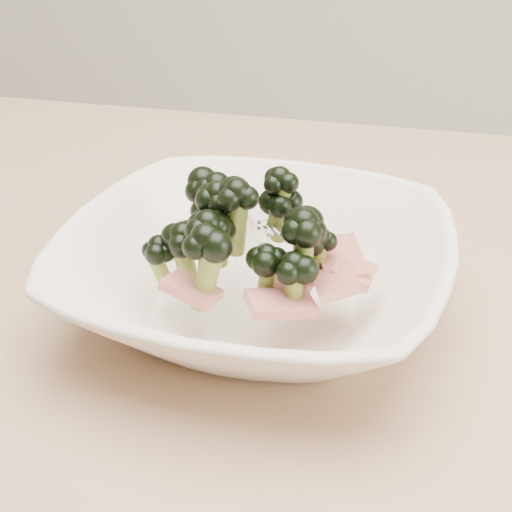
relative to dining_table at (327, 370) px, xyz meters
name	(u,v)px	position (x,y,z in m)	size (l,w,h in m)	color
dining_table	(327,370)	(0.00, 0.00, 0.00)	(1.20, 0.80, 0.75)	tan
broccoli_dish	(254,268)	(-0.05, -0.06, 0.14)	(0.31, 0.31, 0.12)	#F3E2CD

